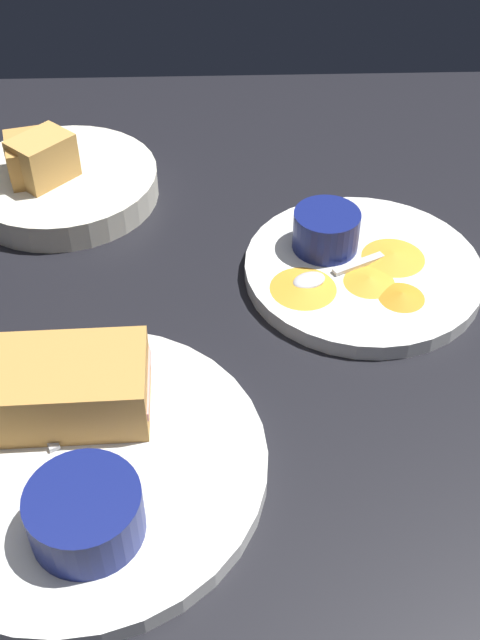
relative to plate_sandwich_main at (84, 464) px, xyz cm
name	(u,v)px	position (x,y,z in cm)	size (l,w,h in cm)	color
ground_plane	(171,379)	(6.01, 10.57, -2.30)	(110.00, 110.00, 3.00)	black
plate_sandwich_main	(84,464)	(0.00, 0.00, 0.00)	(27.32, 27.32, 1.60)	white
sandwich_half_near	(62,387)	(-1.76, 4.88, 3.20)	(13.48, 8.01, 4.80)	#C68C42
ramekin_dark_sauce	(85,512)	(1.15, -6.04, 2.86)	(7.77, 7.77, 3.83)	navy
spoon_by_dark_ramekin	(61,463)	(-1.40, -0.67, 1.16)	(5.59, 9.54, 0.80)	silver
plate_chips_companion	(363,270)	(24.04, 21.91, 0.00)	(22.54, 22.54, 1.60)	white
ramekin_light_gravy	(326,229)	(20.66, 24.72, 2.89)	(6.37, 6.37, 3.88)	navy
spoon_by_gravy_ramekin	(321,276)	(19.73, 19.74, 1.16)	(9.48, 5.76, 0.80)	silver
plantain_chip_scatter	(361,276)	(23.42, 19.77, 1.10)	(15.90, 12.50, 0.60)	gold
bread_basket_rear	(59,181)	(-6.59, 36.62, 1.29)	(20.35, 20.35, 7.75)	silver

